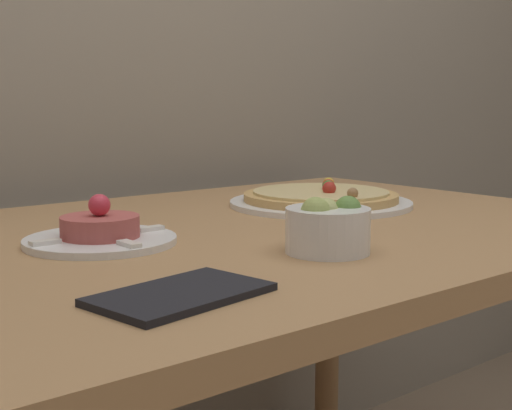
# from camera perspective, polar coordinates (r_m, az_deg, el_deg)

# --- Properties ---
(dining_table) EXTENTS (1.20, 0.86, 0.76)m
(dining_table) POSITION_cam_1_polar(r_m,az_deg,el_deg) (1.17, 0.04, -6.53)
(dining_table) COLOR #AD7F51
(dining_table) RESTS_ON ground_plane
(pizza_plate) EXTENTS (0.34, 0.34, 0.05)m
(pizza_plate) POSITION_cam_1_polar(r_m,az_deg,el_deg) (1.35, 5.21, 0.50)
(pizza_plate) COLOR white
(pizza_plate) RESTS_ON dining_table
(tartare_plate) EXTENTS (0.21, 0.21, 0.07)m
(tartare_plate) POSITION_cam_1_polar(r_m,az_deg,el_deg) (1.01, -12.35, -2.24)
(tartare_plate) COLOR white
(tartare_plate) RESTS_ON dining_table
(small_bowl) EXTENTS (0.11, 0.11, 0.08)m
(small_bowl) POSITION_cam_1_polar(r_m,az_deg,el_deg) (0.94, 5.78, -1.75)
(small_bowl) COLOR white
(small_bowl) RESTS_ON dining_table
(napkin) EXTENTS (0.19, 0.13, 0.01)m
(napkin) POSITION_cam_1_polar(r_m,az_deg,el_deg) (0.73, -6.05, -7.12)
(napkin) COLOR black
(napkin) RESTS_ON dining_table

